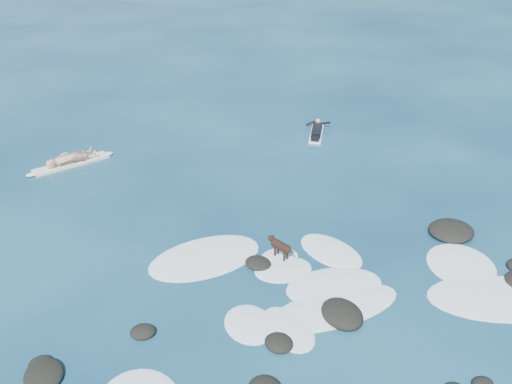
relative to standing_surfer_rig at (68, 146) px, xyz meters
name	(u,v)px	position (x,y,z in m)	size (l,w,h in m)	color
ground	(304,289)	(5.23, -10.11, -0.78)	(160.00, 160.00, 0.00)	#0A2642
reef_rocks	(356,341)	(5.51, -12.44, -0.68)	(14.11, 7.29, 0.65)	black
breaking_foam	(324,298)	(5.57, -10.64, -0.77)	(12.26, 8.14, 0.12)	white
standing_surfer_rig	(68,146)	(0.00, 0.00, 0.00)	(3.40, 1.47, 1.98)	#F3E7C2
paddling_surfer_rig	(317,131)	(10.20, -0.39, -0.63)	(1.66, 2.32, 0.43)	white
dog	(280,246)	(5.17, -8.56, -0.35)	(0.54, 0.96, 0.65)	black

